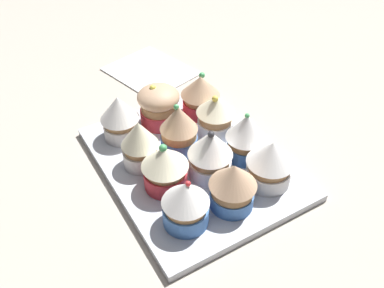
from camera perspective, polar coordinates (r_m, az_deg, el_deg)
name	(u,v)px	position (r cm, az deg, el deg)	size (l,w,h in cm)	color
ground_plane	(192,172)	(63.41, 0.00, -3.90)	(180.00, 180.00, 3.00)	#B2A899
baking_tray	(192,162)	(61.95, 0.00, -2.52)	(31.10, 24.56, 1.20)	silver
cupcake_0	(270,162)	(56.73, 10.69, -2.49)	(6.52, 6.52, 7.09)	white
cupcake_1	(246,135)	(59.87, 7.41, 1.18)	(5.85, 5.85, 7.87)	#477AC6
cupcake_2	(216,114)	(64.09, 3.28, 4.10)	(6.09, 6.09, 7.33)	white
cupcake_3	(200,94)	(68.31, 1.16, 6.86)	(6.46, 6.46, 7.46)	#D1333D
cupcake_4	(235,184)	(53.18, 6.00, -5.48)	(6.21, 6.21, 7.05)	#477AC6
cupcake_5	(210,153)	(56.95, 2.52, -1.20)	(6.32, 6.32, 7.78)	white
cupcake_6	(179,129)	(60.66, -1.82, 2.10)	(5.64, 5.64, 8.19)	#477AC6
cupcake_7	(158,105)	(66.41, -4.73, 5.36)	(6.73, 6.73, 7.09)	#D1333D
cupcake_8	(186,203)	(50.99, -0.89, -8.13)	(5.98, 5.98, 7.08)	#477AC6
cupcake_9	(165,167)	(55.40, -3.74, -3.12)	(6.41, 6.41, 7.20)	#D1333D
cupcake_10	(140,143)	(58.74, -7.18, 0.07)	(5.38, 5.38, 7.63)	white
cupcake_11	(120,116)	(64.10, -9.94, 3.75)	(5.97, 5.97, 7.43)	white
napkin	(150,71)	(84.14, -5.74, 10.02)	(15.85, 13.21, 0.60)	white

